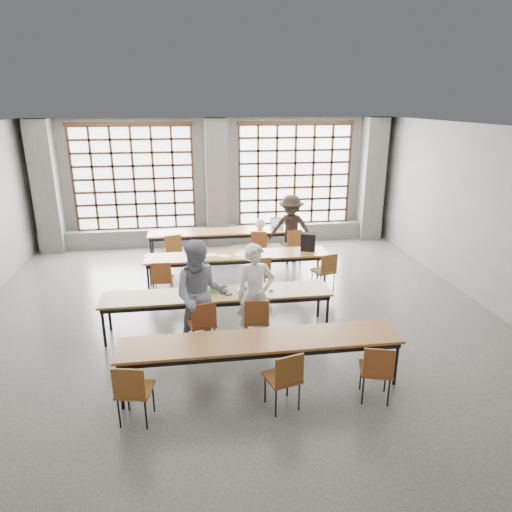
{
  "coord_description": "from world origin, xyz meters",
  "views": [
    {
      "loc": [
        -0.73,
        -7.4,
        3.92
      ],
      "look_at": [
        0.4,
        0.4,
        1.23
      ],
      "focal_mm": 32.0,
      "sensor_mm": 36.0,
      "label": 1
    }
  ],
  "objects": [
    {
      "name": "floor",
      "position": [
        0.0,
        0.0,
        0.0
      ],
      "size": [
        11.0,
        11.0,
        0.0
      ],
      "primitive_type": "plane",
      "color": "#464644",
      "rests_on": "ground"
    },
    {
      "name": "ceiling",
      "position": [
        0.0,
        0.0,
        3.5
      ],
      "size": [
        11.0,
        11.0,
        0.0
      ],
      "primitive_type": "plane",
      "rotation": [
        3.14,
        0.0,
        0.0
      ],
      "color": "silver",
      "rests_on": "floor"
    },
    {
      "name": "wall_back",
      "position": [
        0.0,
        5.5,
        1.75
      ],
      "size": [
        10.0,
        0.0,
        10.0
      ],
      "primitive_type": "plane",
      "rotation": [
        1.57,
        0.0,
        0.0
      ],
      "color": "#595957",
      "rests_on": "floor"
    },
    {
      "name": "wall_front",
      "position": [
        0.0,
        -5.5,
        1.75
      ],
      "size": [
        10.0,
        0.0,
        10.0
      ],
      "primitive_type": "plane",
      "rotation": [
        -1.57,
        0.0,
        0.0
      ],
      "color": "#595957",
      "rests_on": "floor"
    },
    {
      "name": "wall_right",
      "position": [
        5.0,
        0.0,
        1.75
      ],
      "size": [
        0.0,
        11.0,
        11.0
      ],
      "primitive_type": "plane",
      "rotation": [
        1.57,
        0.0,
        -1.57
      ],
      "color": "#595957",
      "rests_on": "floor"
    },
    {
      "name": "column_left",
      "position": [
        -4.5,
        5.22,
        1.75
      ],
      "size": [
        0.6,
        0.55,
        3.5
      ],
      "primitive_type": "cube",
      "color": "#565653",
      "rests_on": "floor"
    },
    {
      "name": "column_mid",
      "position": [
        0.0,
        5.22,
        1.75
      ],
      "size": [
        0.6,
        0.55,
        3.5
      ],
      "primitive_type": "cube",
      "color": "#565653",
      "rests_on": "floor"
    },
    {
      "name": "column_right",
      "position": [
        4.5,
        5.22,
        1.75
      ],
      "size": [
        0.6,
        0.55,
        3.5
      ],
      "primitive_type": "cube",
      "color": "#565653",
      "rests_on": "floor"
    },
    {
      "name": "window_left",
      "position": [
        -2.25,
        5.42,
        1.9
      ],
      "size": [
        3.32,
        0.12,
        3.0
      ],
      "color": "white",
      "rests_on": "wall_back"
    },
    {
      "name": "window_right",
      "position": [
        2.25,
        5.42,
        1.9
      ],
      "size": [
        3.32,
        0.12,
        3.0
      ],
      "color": "white",
      "rests_on": "wall_back"
    },
    {
      "name": "sill_ledge",
      "position": [
        0.0,
        5.3,
        0.25
      ],
      "size": [
        9.8,
        0.35,
        0.5
      ],
      "primitive_type": "cube",
      "color": "#565653",
      "rests_on": "floor"
    },
    {
      "name": "desk_row_a",
      "position": [
        0.14,
        3.99,
        0.66
      ],
      "size": [
        4.0,
        0.7,
        0.73
      ],
      "color": "brown",
      "rests_on": "floor"
    },
    {
      "name": "desk_row_b",
      "position": [
        0.22,
        2.03,
        0.66
      ],
      "size": [
        4.0,
        0.7,
        0.73
      ],
      "color": "brown",
      "rests_on": "floor"
    },
    {
      "name": "desk_row_c",
      "position": [
        -0.35,
        -0.04,
        0.66
      ],
      "size": [
        4.0,
        0.7,
        0.73
      ],
      "color": "brown",
      "rests_on": "floor"
    },
    {
      "name": "desk_row_d",
      "position": [
        0.16,
        -1.77,
        0.66
      ],
      "size": [
        4.0,
        0.7,
        0.73
      ],
      "color": "brown",
      "rests_on": "floor"
    },
    {
      "name": "chair_back_left",
      "position": [
        -1.24,
        3.36,
        0.54
      ],
      "size": [
        0.52,
        0.52,
        0.88
      ],
      "color": "brown",
      "rests_on": "floor"
    },
    {
      "name": "chair_back_mid",
      "position": [
        0.92,
        3.36,
        0.54
      ],
      "size": [
        0.52,
        0.52,
        0.88
      ],
      "color": "brown",
      "rests_on": "floor"
    },
    {
      "name": "chair_back_right",
      "position": [
        1.76,
        3.36,
        0.54
      ],
      "size": [
        0.51,
        0.51,
        0.88
      ],
      "color": "brown",
      "rests_on": "floor"
    },
    {
      "name": "chair_mid_left",
      "position": [
        -1.38,
        1.4,
        0.54
      ],
      "size": [
        0.44,
        0.44,
        0.88
      ],
      "color": "brown",
      "rests_on": "floor"
    },
    {
      "name": "chair_mid_centre",
      "position": [
        0.63,
        1.4,
        0.54
      ],
      "size": [
        0.46,
        0.47,
        0.88
      ],
      "color": "brown",
      "rests_on": "floor"
    },
    {
      "name": "chair_mid_right",
      "position": [
        2.05,
        1.4,
        0.54
      ],
      "size": [
        0.53,
        0.53,
        0.88
      ],
      "color": "brown",
      "rests_on": "floor"
    },
    {
      "name": "chair_front_left",
      "position": [
        -0.63,
        -0.67,
        0.54
      ],
      "size": [
        0.49,
        0.5,
        0.88
      ],
      "color": "brown",
      "rests_on": "floor"
    },
    {
      "name": "chair_front_right",
      "position": [
        0.25,
        -0.67,
        0.54
      ],
      "size": [
        0.45,
        0.46,
        0.88
      ],
      "color": "brown",
      "rests_on": "floor"
    },
    {
      "name": "chair_near_left",
      "position": [
        -1.56,
        -2.39,
        0.54
      ],
      "size": [
        0.5,
        0.5,
        0.88
      ],
      "color": "brown",
      "rests_on": "floor"
    },
    {
      "name": "chair_near_mid",
      "position": [
        0.38,
        -2.39,
        0.54
      ],
      "size": [
        0.51,
        0.52,
        0.88
      ],
      "color": "brown",
      "rests_on": "floor"
    },
    {
      "name": "chair_near_right",
      "position": [
        1.64,
        -2.39,
        0.54
      ],
      "size": [
        0.52,
        0.52,
        0.88
      ],
      "color": "brown",
      "rests_on": "floor"
    },
    {
      "name": "student_male",
      "position": [
        0.25,
        -0.54,
        0.87
      ],
      "size": [
        0.68,
        0.48,
        1.75
      ],
      "primitive_type": "imported",
      "rotation": [
        0.0,
        0.0,
        0.1
      ],
      "color": "white",
      "rests_on": "floor"
    },
    {
      "name": "student_female",
      "position": [
        -0.65,
        -0.54,
        0.93
      ],
      "size": [
        0.95,
        0.76,
        1.85
      ],
      "primitive_type": "imported",
      "rotation": [
        0.0,
        0.0,
        -0.07
      ],
      "color": "#172346",
      "rests_on": "floor"
    },
    {
      "name": "student_back",
      "position": [
        1.74,
        3.49,
        0.86
      ],
      "size": [
        1.27,
        1.02,
        1.71
      ],
      "primitive_type": "imported",
      "rotation": [
        0.0,
        0.0,
        -0.4
      ],
      "color": "black",
      "rests_on": "floor"
    },
    {
      "name": "laptop_front",
      "position": [
        0.23,
        0.06,
        0.79
      ],
      "size": [
        0.44,
        0.41,
        0.26
      ],
      "color": "#B7B7BC",
      "rests_on": "desk_row_c"
    },
    {
      "name": "laptop_back",
      "position": [
        1.5,
        4.1,
        0.79
      ],
      "size": [
        0.42,
        0.37,
        0.26
      ],
      "color": "#B8B8BD",
      "rests_on": "desk_row_a"
    },
    {
      "name": "mouse",
      "position": [
        0.6,
        -0.06,
        0.75
      ],
      "size": [
        0.11,
        0.08,
        0.04
      ],
      "primitive_type": "ellipsoid",
      "rotation": [
        0.0,
        0.0,
        -0.2
      ],
      "color": "silver",
      "rests_on": "desk_row_c"
    },
    {
      "name": "green_box",
      "position": [
        -0.4,
        0.04,
        0.78
      ],
      "size": [
        0.26,
        0.15,
        0.09
      ],
      "primitive_type": "cube",
      "rotation": [
        0.0,
        0.0,
        0.25
      ],
      "color": "green",
      "rests_on": "desk_row_c"
    },
    {
      "name": "phone",
      "position": [
        -0.17,
        -0.14,
        0.74
      ],
      "size": [
        0.14,
        0.08,
        0.01
      ],
      "primitive_type": "cube",
      "rotation": [
        0.0,
        0.0,
        0.18
      ],
      "color": "black",
      "rests_on": "desk_row_c"
    },
    {
      "name": "paper_sheet_a",
      "position": [
        -0.38,
        2.08,
        0.73
      ],
      "size": [
        0.3,
        0.22,
        0.0
      ],
      "primitive_type": "cube",
      "rotation": [
        0.0,
        0.0,
        -0.02
      ],
      "color": "white",
      "rests_on": "desk_row_b"
    },
    {
      "name": "paper_sheet_b",
      "position": [
        -0.08,
        1.98,
        0.73
      ],
      "size": [
        0.36,
        0.34,
        0.0
      ],
      "primitive_type": "cube",
      "rotation": [
        0.0,
        0.0,
        -0.57
      ],
      "color": "white",
      "rests_on": "desk_row_b"
    },
    {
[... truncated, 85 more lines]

